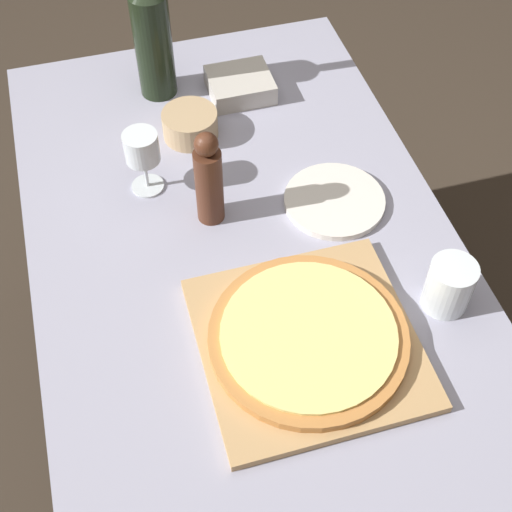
% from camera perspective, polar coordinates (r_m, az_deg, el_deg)
% --- Properties ---
extents(ground_plane, '(12.00, 12.00, 0.00)m').
position_cam_1_polar(ground_plane, '(2.00, -0.86, -11.74)').
color(ground_plane, '#382D23').
extents(dining_table, '(0.82, 1.32, 0.72)m').
position_cam_1_polar(dining_table, '(1.47, -1.14, -0.78)').
color(dining_table, '#9393A8').
rests_on(dining_table, ground_plane).
extents(cutting_board, '(0.37, 0.37, 0.02)m').
position_cam_1_polar(cutting_board, '(1.24, 4.16, -6.92)').
color(cutting_board, tan).
rests_on(cutting_board, dining_table).
extents(pizza, '(0.34, 0.34, 0.02)m').
position_cam_1_polar(pizza, '(1.22, 4.21, -6.42)').
color(pizza, '#BC7A3D').
rests_on(pizza, cutting_board).
extents(wine_bottle, '(0.08, 0.08, 0.36)m').
position_cam_1_polar(wine_bottle, '(1.64, -8.29, 17.00)').
color(wine_bottle, black).
rests_on(wine_bottle, dining_table).
extents(pepper_mill, '(0.05, 0.05, 0.21)m').
position_cam_1_polar(pepper_mill, '(1.35, -3.80, 6.10)').
color(pepper_mill, '#4C2819').
rests_on(pepper_mill, dining_table).
extents(wine_glass, '(0.07, 0.07, 0.14)m').
position_cam_1_polar(wine_glass, '(1.43, -9.12, 8.34)').
color(wine_glass, silver).
rests_on(wine_glass, dining_table).
extents(small_bowl, '(0.12, 0.12, 0.06)m').
position_cam_1_polar(small_bowl, '(1.58, -5.30, 10.44)').
color(small_bowl, tan).
rests_on(small_bowl, dining_table).
extents(drinking_tumbler, '(0.08, 0.08, 0.10)m').
position_cam_1_polar(drinking_tumbler, '(1.30, 15.20, -2.29)').
color(drinking_tumbler, silver).
rests_on(drinking_tumbler, dining_table).
extents(dinner_plate, '(0.20, 0.20, 0.01)m').
position_cam_1_polar(dinner_plate, '(1.45, 6.29, 4.43)').
color(dinner_plate, silver).
rests_on(dinner_plate, dining_table).
extents(food_container, '(0.14, 0.13, 0.05)m').
position_cam_1_polar(food_container, '(1.69, -1.28, 13.52)').
color(food_container, '#BCB7AD').
rests_on(food_container, dining_table).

